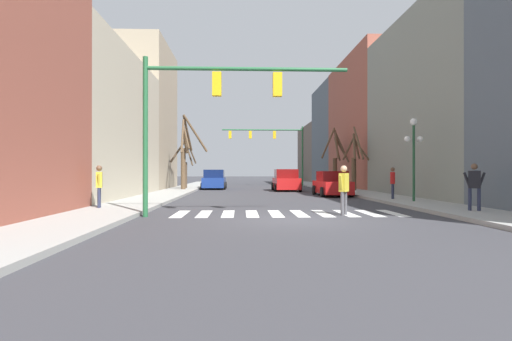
# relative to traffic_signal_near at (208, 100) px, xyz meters

# --- Properties ---
(ground_plane) EXTENTS (240.00, 240.00, 0.00)m
(ground_plane) POSITION_rel_traffic_signal_near_xyz_m (2.93, -1.09, -4.14)
(ground_plane) COLOR #38383D
(sidewalk_left) EXTENTS (2.70, 90.00, 0.15)m
(sidewalk_left) POSITION_rel_traffic_signal_near_xyz_m (-3.81, -1.09, -4.07)
(sidewalk_left) COLOR #9E9E99
(sidewalk_left) RESTS_ON ground_plane
(sidewalk_right) EXTENTS (2.70, 90.00, 0.15)m
(sidewalk_right) POSITION_rel_traffic_signal_near_xyz_m (9.68, -1.09, -4.07)
(sidewalk_right) COLOR #9E9E99
(sidewalk_right) RESTS_ON ground_plane
(building_row_left) EXTENTS (6.00, 32.98, 12.64)m
(building_row_left) POSITION_rel_traffic_signal_near_xyz_m (-8.16, 10.18, 1.08)
(building_row_left) COLOR #934C3D
(building_row_left) RESTS_ON ground_plane
(building_row_right) EXTENTS (6.00, 61.28, 12.35)m
(building_row_right) POSITION_rel_traffic_signal_near_xyz_m (14.03, 23.09, 1.36)
(building_row_right) COLOR #515B66
(building_row_right) RESTS_ON ground_plane
(crosswalk_stripes) EXTENTS (8.55, 2.60, 0.01)m
(crosswalk_stripes) POSITION_rel_traffic_signal_near_xyz_m (2.93, 0.91, -4.14)
(crosswalk_stripes) COLOR white
(crosswalk_stripes) RESTS_ON ground_plane
(traffic_signal_near) EXTENTS (7.28, 0.28, 5.66)m
(traffic_signal_near) POSITION_rel_traffic_signal_near_xyz_m (0.00, 0.00, 0.00)
(traffic_signal_near) COLOR #236038
(traffic_signal_near) RESTS_ON ground_plane
(traffic_signal_far) EXTENTS (9.06, 0.28, 6.63)m
(traffic_signal_far) POSITION_rel_traffic_signal_near_xyz_m (4.72, 30.00, 0.87)
(traffic_signal_far) COLOR #236038
(traffic_signal_far) RESTS_ON ground_plane
(street_lamp_right_corner) EXTENTS (0.95, 0.36, 4.07)m
(street_lamp_right_corner) POSITION_rel_traffic_signal_near_xyz_m (9.65, 5.05, -1.10)
(street_lamp_right_corner) COLOR #1E4C2D
(street_lamp_right_corner) RESTS_ON sidewalk_right
(car_parked_right_mid) EXTENTS (2.19, 4.40, 1.79)m
(car_parked_right_mid) POSITION_rel_traffic_signal_near_xyz_m (4.94, 18.81, -3.31)
(car_parked_right_mid) COLOR red
(car_parked_right_mid) RESTS_ON ground_plane
(car_parked_left_mid) EXTENTS (2.04, 4.44, 1.63)m
(car_parked_left_mid) POSITION_rel_traffic_signal_near_xyz_m (7.18, 11.88, -3.38)
(car_parked_left_mid) COLOR red
(car_parked_left_mid) RESTS_ON ground_plane
(car_driving_toward_lane) EXTENTS (2.18, 4.45, 1.77)m
(car_driving_toward_lane) POSITION_rel_traffic_signal_near_xyz_m (-1.25, 22.40, -3.32)
(car_driving_toward_lane) COLOR navy
(car_driving_toward_lane) RESTS_ON ground_plane
(pedestrian_on_left_sidewalk) EXTENTS (0.39, 0.69, 1.68)m
(pedestrian_on_left_sidewalk) POSITION_rel_traffic_signal_near_xyz_m (9.30, 6.83, -3.00)
(pedestrian_on_left_sidewalk) COLOR #282D47
(pedestrian_on_left_sidewalk) RESTS_ON sidewalk_right
(pedestrian_on_right_sidewalk) EXTENTS (0.32, 0.73, 1.70)m
(pedestrian_on_right_sidewalk) POSITION_rel_traffic_signal_near_xyz_m (-4.53, 2.07, -2.99)
(pedestrian_on_right_sidewalk) COLOR #282D47
(pedestrian_on_right_sidewalk) RESTS_ON sidewalk_left
(pedestrian_waiting_at_curb) EXTENTS (0.53, 0.69, 1.82)m
(pedestrian_waiting_at_curb) POSITION_rel_traffic_signal_near_xyz_m (4.95, 0.32, -3.07)
(pedestrian_waiting_at_curb) COLOR #4C4C51
(pedestrian_waiting_at_curb) RESTS_ON ground_plane
(pedestrian_near_right_corner) EXTENTS (0.72, 0.41, 1.75)m
(pedestrian_near_right_corner) POSITION_rel_traffic_signal_near_xyz_m (9.83, 0.27, -2.96)
(pedestrian_near_right_corner) COLOR #282D47
(pedestrian_near_right_corner) RESTS_ON sidewalk_right
(street_tree_right_near) EXTENTS (1.68, 3.52, 4.97)m
(street_tree_right_near) POSITION_rel_traffic_signal_near_xyz_m (10.05, 16.50, -1.79)
(street_tree_right_near) COLOR brown
(street_tree_right_near) RESTS_ON sidewalk_right
(street_tree_left_far) EXTENTS (2.16, 4.56, 6.21)m
(street_tree_left_far) POSITION_rel_traffic_signal_near_xyz_m (-3.38, 18.98, -0.99)
(street_tree_left_far) COLOR brown
(street_tree_left_far) RESTS_ON sidewalk_left
(street_tree_right_mid) EXTENTS (2.24, 1.44, 4.50)m
(street_tree_right_mid) POSITION_rel_traffic_signal_near_xyz_m (-3.72, 21.15, -2.01)
(street_tree_right_mid) COLOR #473828
(street_tree_right_mid) RESTS_ON sidewalk_left
(street_tree_left_near) EXTENTS (2.83, 2.07, 5.58)m
(street_tree_left_near) POSITION_rel_traffic_signal_near_xyz_m (10.02, 22.47, -1.37)
(street_tree_left_near) COLOR brown
(street_tree_left_near) RESTS_ON sidewalk_right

